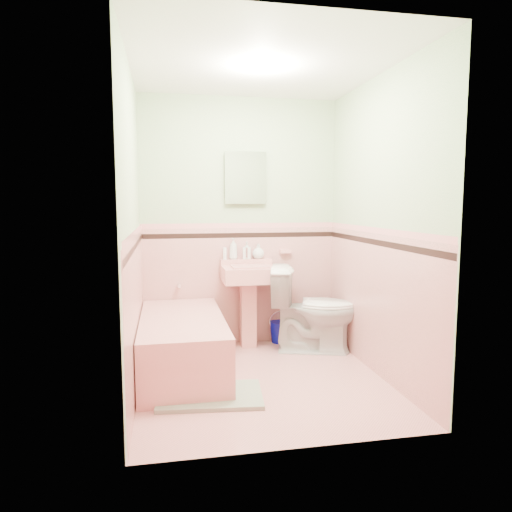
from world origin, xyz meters
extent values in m
plane|color=pink|center=(0.00, 0.00, 0.00)|extent=(2.20, 2.20, 0.00)
plane|color=white|center=(0.00, 0.00, 2.50)|extent=(2.20, 2.20, 0.00)
plane|color=beige|center=(0.00, 1.10, 1.25)|extent=(2.50, 0.00, 2.50)
plane|color=beige|center=(0.00, -1.10, 1.25)|extent=(2.50, 0.00, 2.50)
plane|color=beige|center=(-1.00, 0.00, 1.25)|extent=(0.00, 2.50, 2.50)
plane|color=beige|center=(1.00, 0.00, 1.25)|extent=(0.00, 2.50, 2.50)
plane|color=pink|center=(0.00, 1.09, 0.60)|extent=(2.00, 0.00, 2.00)
plane|color=pink|center=(0.00, -1.09, 0.60)|extent=(2.00, 0.00, 2.00)
plane|color=pink|center=(-0.99, 0.00, 0.60)|extent=(0.00, 2.20, 2.20)
plane|color=pink|center=(0.99, 0.00, 0.60)|extent=(0.00, 2.20, 2.20)
plane|color=black|center=(0.00, 1.08, 1.12)|extent=(2.00, 0.00, 2.00)
plane|color=black|center=(0.00, -1.08, 1.12)|extent=(2.00, 0.00, 2.00)
plane|color=black|center=(-0.98, 0.00, 1.12)|extent=(0.00, 2.20, 2.20)
plane|color=black|center=(0.98, 0.00, 1.12)|extent=(0.00, 2.20, 2.20)
plane|color=pink|center=(0.00, 1.08, 1.22)|extent=(2.00, 0.00, 2.00)
plane|color=pink|center=(0.00, -1.08, 1.22)|extent=(2.00, 0.00, 2.00)
plane|color=pink|center=(-0.98, 0.00, 1.22)|extent=(0.00, 2.20, 2.20)
plane|color=pink|center=(0.98, 0.00, 1.22)|extent=(0.00, 2.20, 2.20)
cube|color=#DE8C89|center=(-0.63, 0.33, 0.23)|extent=(0.70, 1.50, 0.45)
cylinder|color=silver|center=(-0.63, 1.05, 0.63)|extent=(0.04, 0.12, 0.04)
cylinder|color=silver|center=(0.05, 1.00, 0.95)|extent=(0.02, 0.02, 0.10)
cube|color=white|center=(0.05, 1.07, 1.70)|extent=(0.36, 0.04, 0.46)
cube|color=#DE8C89|center=(0.47, 1.06, 0.95)|extent=(0.11, 0.07, 0.04)
imported|color=#B2B2B2|center=(-0.08, 1.04, 0.99)|extent=(0.11, 0.11, 0.21)
imported|color=#B2B2B2|center=(0.06, 1.04, 0.97)|extent=(0.09, 0.09, 0.17)
imported|color=#B2B2B2|center=(0.18, 1.04, 0.96)|extent=(0.15, 0.15, 0.15)
cylinder|color=white|center=(-0.17, 1.04, 0.94)|extent=(0.04, 0.04, 0.12)
imported|color=white|center=(0.65, 0.66, 0.42)|extent=(0.92, 0.68, 0.84)
cube|color=gray|center=(-0.45, -0.27, 0.02)|extent=(0.82, 0.59, 0.03)
cube|color=#BF1E59|center=(-0.42, -0.23, 0.06)|extent=(0.16, 0.08, 0.06)
camera|label=1|loc=(-0.76, -3.64, 1.45)|focal=32.87mm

